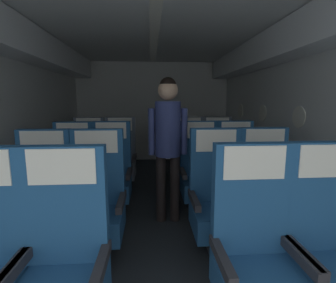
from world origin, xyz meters
TOP-DOWN VIEW (x-y plane):
  - ground at (0.00, 2.92)m, footprint 3.70×6.25m
  - fuselage_shell at (0.00, 3.19)m, footprint 3.58×5.90m
  - seat_a_left_aisle at (-0.55, 1.34)m, footprint 0.49×0.47m
  - seat_a_right_aisle at (1.00, 1.36)m, footprint 0.49×0.47m
  - seat_a_right_window at (0.54, 1.35)m, footprint 0.49×0.47m
  - seat_b_left_window at (-1.01, 2.19)m, footprint 0.49×0.47m
  - seat_b_left_aisle at (-0.54, 2.18)m, footprint 0.49×0.47m
  - seat_b_right_aisle at (1.00, 2.20)m, footprint 0.49×0.47m
  - seat_b_right_window at (0.53, 2.18)m, footprint 0.49×0.47m
  - seat_c_left_window at (-1.00, 3.01)m, footprint 0.49×0.47m
  - seat_c_left_aisle at (-0.54, 3.04)m, footprint 0.49×0.47m
  - seat_c_right_aisle at (1.01, 3.02)m, footprint 0.49×0.47m
  - seat_c_right_window at (0.54, 3.02)m, footprint 0.49×0.47m
  - seat_d_left_window at (-1.01, 3.86)m, footprint 0.49×0.47m
  - seat_d_left_aisle at (-0.54, 3.88)m, footprint 0.49×0.47m
  - seat_d_right_aisle at (1.00, 3.87)m, footprint 0.49×0.47m
  - seat_d_right_window at (0.55, 3.87)m, footprint 0.49×0.47m
  - flight_attendant at (0.13, 2.77)m, footprint 0.43×0.28m

SIDE VIEW (x-z plane):
  - ground at x=0.00m, z-range -0.02..0.00m
  - seat_a_left_aisle at x=-0.55m, z-range -0.10..1.02m
  - seat_a_right_aisle at x=1.00m, z-range -0.10..1.02m
  - seat_a_right_window at x=0.54m, z-range -0.10..1.02m
  - seat_b_left_window at x=-1.01m, z-range -0.10..1.02m
  - seat_b_left_aisle at x=-0.54m, z-range -0.10..1.02m
  - seat_b_right_aisle at x=1.00m, z-range -0.10..1.02m
  - seat_b_right_window at x=0.53m, z-range -0.10..1.02m
  - seat_c_left_window at x=-1.00m, z-range -0.10..1.02m
  - seat_c_left_aisle at x=-0.54m, z-range -0.10..1.02m
  - seat_c_right_aisle at x=1.01m, z-range -0.10..1.02m
  - seat_c_right_window at x=0.54m, z-range -0.10..1.02m
  - seat_d_left_window at x=-1.01m, z-range -0.10..1.02m
  - seat_d_left_aisle at x=-0.54m, z-range -0.10..1.02m
  - seat_d_right_aisle at x=1.00m, z-range -0.10..1.02m
  - seat_d_right_window at x=0.55m, z-range -0.10..1.02m
  - flight_attendant at x=0.13m, z-range 0.19..1.81m
  - fuselage_shell at x=0.00m, z-range 0.50..2.80m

